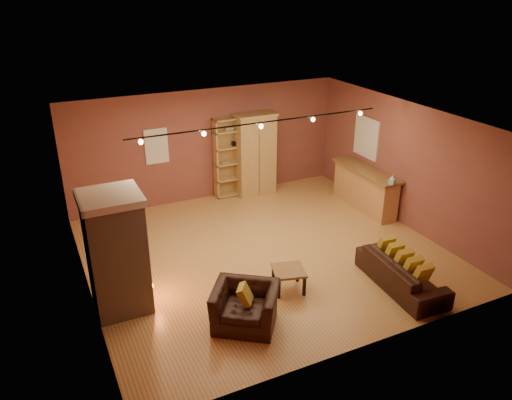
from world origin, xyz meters
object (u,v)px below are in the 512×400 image
fireplace (117,253)px  coffee_table (289,272)px  armchair (245,300)px  bookcase (229,156)px  armoire (255,154)px  loveseat (402,268)px  bar_counter (365,188)px

fireplace → coffee_table: fireplace is taller
coffee_table → armchair: bearing=-153.5°
fireplace → bookcase: (3.58, 3.74, -0.01)m
bookcase → armoire: armoire is taller
loveseat → coffee_table: bearing=71.7°
fireplace → armchair: (1.72, -1.35, -0.61)m
armchair → coffee_table: bearing=61.6°
fireplace → armoire: bearing=40.3°
armoire → bar_counter: 2.92m
coffee_table → fireplace: bearing=164.4°
bookcase → coffee_table: size_ratio=3.03×
armoire → coffee_table: (-1.39, -4.37, -0.71)m
armoire → loveseat: 5.24m
armoire → coffee_table: size_ratio=3.13×
bookcase → armoire: 0.66m
armoire → armchair: size_ratio=1.74×
armchair → bar_counter: bearing=67.7°
armoire → loveseat: armoire is taller
bookcase → coffee_table: 4.65m
armoire → armchair: armoire is taller
fireplace → loveseat: size_ratio=1.07×
bar_counter → armchair: size_ratio=1.70×
bookcase → loveseat: bookcase is taller
bookcase → bar_counter: (2.66, -2.20, -0.54)m
fireplace → armoire: 5.53m
loveseat → coffee_table: loveseat is taller
bar_counter → coffee_table: bar_counter is taller
fireplace → armoire: size_ratio=0.99×
fireplace → armchair: size_ratio=1.72×
bookcase → armchair: bookcase is taller
coffee_table → loveseat: bearing=-22.6°
armchair → coffee_table: size_ratio=1.80×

